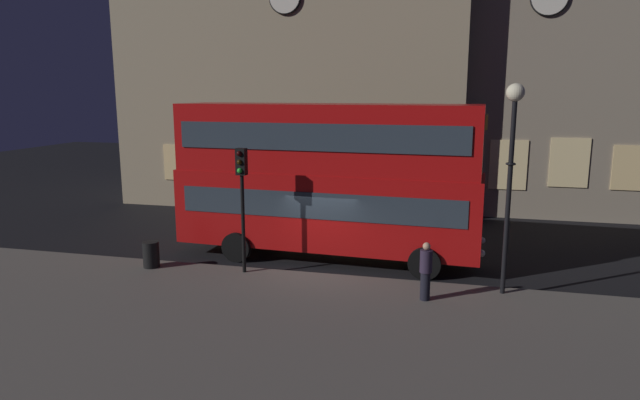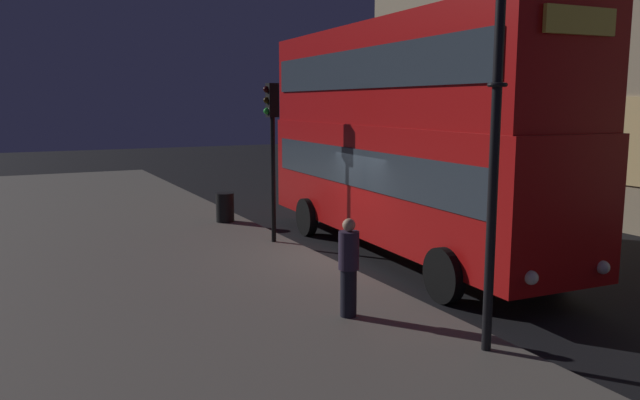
# 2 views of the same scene
# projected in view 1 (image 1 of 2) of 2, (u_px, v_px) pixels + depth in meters

# --- Properties ---
(ground_plane) EXTENTS (80.00, 80.00, 0.00)m
(ground_plane) POSITION_uv_depth(u_px,v_px,m) (321.00, 269.00, 18.96)
(ground_plane) COLOR black
(sidewalk_slab) EXTENTS (44.00, 8.93, 0.12)m
(sidewalk_slab) POSITION_uv_depth(u_px,v_px,m) (272.00, 330.00, 13.97)
(sidewalk_slab) COLOR #5B564F
(sidewalk_slab) RESTS_ON ground
(building_with_clock) EXTENTS (17.69, 9.01, 14.43)m
(building_with_clock) POSITION_uv_depth(u_px,v_px,m) (302.00, 68.00, 30.71)
(building_with_clock) COLOR tan
(building_with_clock) RESTS_ON ground
(building_plain_facade) EXTENTS (16.60, 9.60, 14.61)m
(building_plain_facade) POSITION_uv_depth(u_px,v_px,m) (506.00, 65.00, 29.66)
(building_plain_facade) COLOR gray
(building_plain_facade) RESTS_ON ground
(double_decker_bus) EXTENTS (10.96, 3.19, 5.54)m
(double_decker_bus) POSITION_uv_depth(u_px,v_px,m) (327.00, 175.00, 19.56)
(double_decker_bus) COLOR #B20F0F
(double_decker_bus) RESTS_ON ground
(traffic_light_near_kerb) EXTENTS (0.33, 0.37, 4.08)m
(traffic_light_near_kerb) POSITION_uv_depth(u_px,v_px,m) (242.00, 184.00, 17.70)
(traffic_light_near_kerb) COLOR black
(traffic_light_near_kerb) RESTS_ON sidewalk_slab
(street_lamp) EXTENTS (0.51, 0.51, 6.07)m
(street_lamp) POSITION_uv_depth(u_px,v_px,m) (512.00, 143.00, 15.52)
(street_lamp) COLOR black
(street_lamp) RESTS_ON sidewalk_slab
(pedestrian) EXTENTS (0.35, 0.35, 1.69)m
(pedestrian) POSITION_uv_depth(u_px,v_px,m) (426.00, 271.00, 15.68)
(pedestrian) COLOR black
(pedestrian) RESTS_ON sidewalk_slab
(litter_bin) EXTENTS (0.55, 0.55, 0.88)m
(litter_bin) POSITION_uv_depth(u_px,v_px,m) (151.00, 254.00, 18.71)
(litter_bin) COLOR black
(litter_bin) RESTS_ON sidewalk_slab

